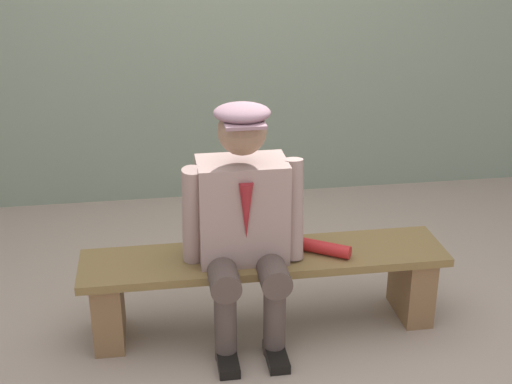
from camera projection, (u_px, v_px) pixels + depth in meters
ground_plane at (264, 325)px, 3.79m from camera, size 30.00×30.00×0.00m
bench at (265, 278)px, 3.68m from camera, size 1.88×0.40×0.43m
seated_man at (244, 217)px, 3.47m from camera, size 0.61×0.58×1.23m
rolled_magazine at (322, 248)px, 3.62m from camera, size 0.29×0.22×0.07m
stadium_wall at (221, 43)px, 5.14m from camera, size 12.00×0.24×2.28m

